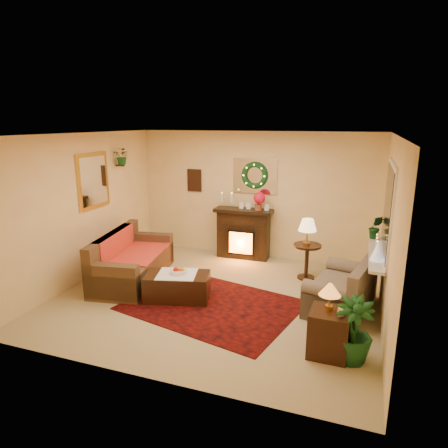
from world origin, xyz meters
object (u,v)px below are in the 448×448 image
(end_table_square, at_px, (329,334))
(coffee_table, at_px, (177,287))
(sofa, at_px, (133,257))
(fireplace, at_px, (243,232))
(loveseat, at_px, (342,282))
(side_table_round, at_px, (307,261))

(end_table_square, xyz_separation_m, coffee_table, (-2.44, 0.80, -0.06))
(sofa, bearing_deg, coffee_table, -33.77)
(sofa, bearing_deg, end_table_square, -30.04)
(fireplace, relative_size, coffee_table, 1.05)
(fireplace, relative_size, end_table_square, 1.85)
(end_table_square, distance_m, coffee_table, 2.57)
(loveseat, distance_m, coffee_table, 2.56)
(sofa, xyz_separation_m, coffee_table, (1.11, -0.48, -0.22))
(fireplace, height_order, loveseat, fireplace)
(fireplace, xyz_separation_m, end_table_square, (2.04, -3.12, -0.28))
(end_table_square, bearing_deg, coffee_table, 161.88)
(fireplace, height_order, side_table_round, fireplace)
(fireplace, bearing_deg, end_table_square, -58.27)
(coffee_table, bearing_deg, side_table_round, 25.85)
(end_table_square, bearing_deg, loveseat, 87.83)
(side_table_round, bearing_deg, fireplace, 152.72)
(sofa, height_order, fireplace, fireplace)
(side_table_round, bearing_deg, sofa, -159.39)
(end_table_square, bearing_deg, side_table_round, 104.54)
(coffee_table, bearing_deg, sofa, 141.21)
(sofa, xyz_separation_m, fireplace, (1.51, 1.84, 0.12))
(fireplace, distance_m, end_table_square, 3.74)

